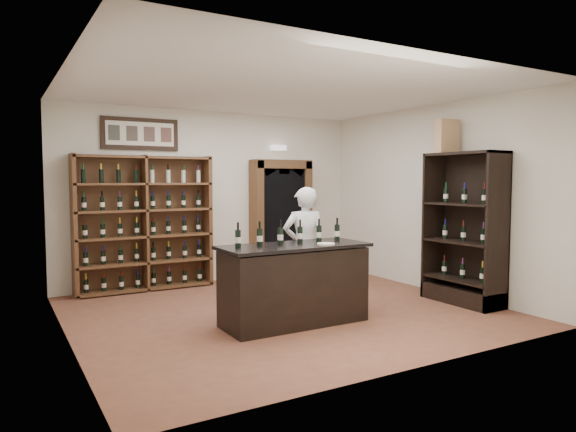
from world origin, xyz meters
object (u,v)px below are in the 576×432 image
at_px(wine_shelf, 144,223).
at_px(tasting_counter, 294,285).
at_px(counter_bottle_0, 238,238).
at_px(side_cabinet, 465,252).
at_px(wine_crate, 447,136).
at_px(shopkeeper, 304,247).

distance_m(wine_shelf, tasting_counter, 3.19).
height_order(wine_shelf, counter_bottle_0, wine_shelf).
relative_size(side_cabinet, wine_crate, 4.40).
height_order(shopkeeper, wine_crate, wine_crate).
height_order(tasting_counter, side_cabinet, side_cabinet).
xyz_separation_m(tasting_counter, side_cabinet, (2.72, -0.30, 0.26)).
relative_size(tasting_counter, shopkeeper, 1.11).
bearing_deg(wine_crate, tasting_counter, -175.08).
bearing_deg(wine_crate, wine_shelf, 146.58).
distance_m(wine_shelf, counter_bottle_0, 2.86).
xyz_separation_m(counter_bottle_0, shopkeeper, (1.32, 0.64, -0.26)).
height_order(side_cabinet, wine_crate, wine_crate).
xyz_separation_m(wine_shelf, side_cabinet, (3.82, -3.23, -0.35)).
bearing_deg(side_cabinet, wine_shelf, 139.79).
distance_m(wine_shelf, shopkeeper, 2.79).
relative_size(side_cabinet, shopkeeper, 1.29).
xyz_separation_m(tasting_counter, wine_crate, (2.68, 0.05, 1.96)).
relative_size(wine_shelf, side_cabinet, 1.00).
height_order(counter_bottle_0, side_cabinet, side_cabinet).
xyz_separation_m(wine_shelf, wine_crate, (3.78, -2.89, 1.35)).
bearing_deg(tasting_counter, wine_crate, 0.97).
bearing_deg(tasting_counter, wine_shelf, 110.56).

